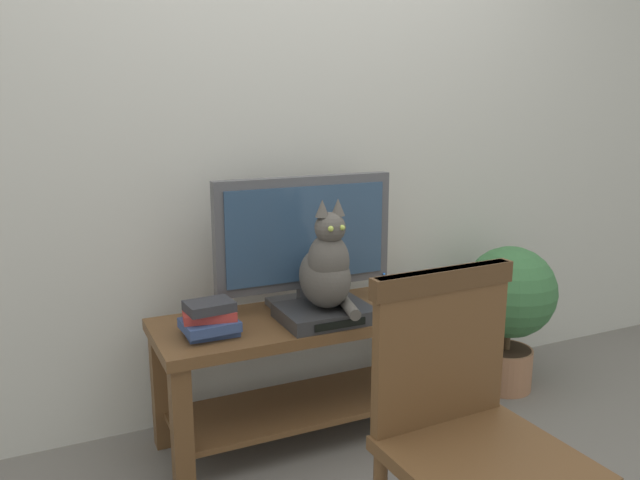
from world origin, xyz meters
name	(u,v)px	position (x,y,z in m)	size (l,w,h in m)	color
back_wall	(286,96)	(0.00, 0.89, 1.40)	(7.00, 0.12, 2.80)	beige
tv_stand	(315,351)	(-0.05, 0.49, 0.37)	(1.29, 0.46, 0.54)	brown
tv	(305,239)	(-0.05, 0.59, 0.83)	(0.76, 0.20, 0.55)	#4C4C51
media_box	(325,313)	(-0.04, 0.40, 0.57)	(0.35, 0.28, 0.06)	#2D2D30
cat	(327,268)	(-0.04, 0.39, 0.75)	(0.19, 0.34, 0.43)	#514C47
wooden_chair	(466,419)	(-0.04, -0.48, 0.55)	(0.48, 0.48, 0.94)	brown
book_stack	(210,319)	(-0.49, 0.44, 0.60)	(0.21, 0.19, 0.13)	#33477A
potted_plant	(509,303)	(0.98, 0.50, 0.43)	(0.44, 0.44, 0.71)	#9E6B4C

